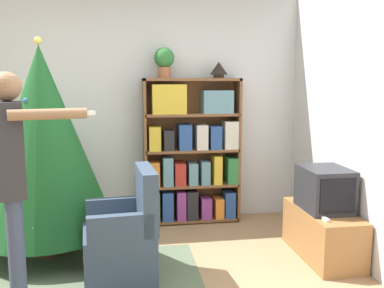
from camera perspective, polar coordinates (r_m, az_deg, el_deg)
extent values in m
cube|color=silver|center=(4.92, -8.54, 4.73)|extent=(8.00, 0.10, 2.60)
cube|color=brown|center=(4.78, -6.27, -1.15)|extent=(0.03, 0.27, 1.64)
cube|color=brown|center=(4.94, 6.01, -0.83)|extent=(0.03, 0.27, 1.64)
cube|color=brown|center=(4.77, -0.03, 8.58)|extent=(1.08, 0.27, 0.03)
cube|color=brown|center=(4.96, -0.27, -0.74)|extent=(1.08, 0.01, 1.64)
cube|color=brown|center=(5.02, -0.03, -9.90)|extent=(1.05, 0.27, 0.03)
cube|color=#2D7A42|center=(4.89, -5.00, -8.25)|extent=(0.11, 0.20, 0.33)
cube|color=#284C93|center=(4.93, -3.34, -8.12)|extent=(0.12, 0.25, 0.33)
cube|color=#843889|center=(4.92, -1.52, -8.12)|extent=(0.10, 0.21, 0.33)
cube|color=#232328|center=(4.94, -0.07, -8.05)|extent=(0.13, 0.21, 0.33)
cube|color=#843889|center=(4.98, 1.80, -8.44)|extent=(0.12, 0.21, 0.24)
cube|color=orange|center=(5.02, 3.48, -8.37)|extent=(0.10, 0.23, 0.23)
cube|color=#284C93|center=(5.03, 4.90, -7.95)|extent=(0.12, 0.21, 0.30)
cube|color=brown|center=(4.91, -0.03, -5.45)|extent=(1.05, 0.27, 0.03)
cube|color=orange|center=(4.80, -5.02, -3.98)|extent=(0.11, 0.21, 0.27)
cube|color=#5B899E|center=(4.81, -3.29, -3.61)|extent=(0.11, 0.23, 0.32)
cube|color=#B22D28|center=(4.85, -1.70, -3.92)|extent=(0.12, 0.26, 0.25)
cube|color=#5B899E|center=(4.87, 0.01, -3.89)|extent=(0.10, 0.26, 0.25)
cube|color=#5B899E|center=(4.87, 1.67, -3.78)|extent=(0.10, 0.22, 0.26)
cube|color=gold|center=(4.88, 3.31, -3.42)|extent=(0.09, 0.19, 0.32)
cube|color=#2D7A42|center=(4.95, 5.19, -3.44)|extent=(0.12, 0.25, 0.30)
cube|color=brown|center=(4.83, -0.03, -0.81)|extent=(1.05, 0.27, 0.03)
cube|color=gold|center=(4.75, -5.03, 0.78)|extent=(0.13, 0.24, 0.26)
cube|color=#232328|center=(4.74, -3.16, 0.54)|extent=(0.11, 0.20, 0.22)
cube|color=#284C93|center=(4.78, -1.04, 0.98)|extent=(0.14, 0.25, 0.28)
cube|color=beige|center=(4.79, 1.22, 0.96)|extent=(0.13, 0.21, 0.28)
cube|color=#284C93|center=(4.82, 3.07, 0.90)|extent=(0.13, 0.20, 0.26)
cube|color=beige|center=(4.87, 5.04, 1.26)|extent=(0.15, 0.23, 0.31)
cube|color=brown|center=(4.78, -0.03, 3.94)|extent=(1.05, 0.27, 0.03)
cube|color=gold|center=(4.70, -3.10, 5.99)|extent=(0.37, 0.20, 0.32)
cube|color=#5B899E|center=(4.81, 3.31, 5.65)|extent=(0.34, 0.25, 0.25)
cube|color=#996638|center=(4.19, 17.01, -11.29)|extent=(0.42, 0.92, 0.45)
cube|color=#28282D|center=(4.07, 17.27, -5.75)|extent=(0.39, 0.48, 0.39)
cube|color=black|center=(3.86, 18.88, -6.60)|extent=(0.32, 0.01, 0.30)
cube|color=white|center=(3.83, 17.29, -9.49)|extent=(0.04, 0.12, 0.02)
cylinder|color=#4C3323|center=(4.39, -18.56, -12.86)|extent=(0.36, 0.36, 0.10)
cylinder|color=brown|center=(4.35, -18.63, -11.51)|extent=(0.08, 0.08, 0.12)
cone|color=#195123|center=(4.14, -19.24, 0.52)|extent=(1.27, 1.27, 1.71)
sphere|color=silver|center=(3.78, -20.36, -10.47)|extent=(0.05, 0.05, 0.05)
sphere|color=silver|center=(4.16, -22.31, 3.82)|extent=(0.06, 0.06, 0.06)
sphere|color=#335BB2|center=(4.38, -16.60, 0.81)|extent=(0.06, 0.06, 0.06)
sphere|color=red|center=(4.42, -16.29, -0.48)|extent=(0.05, 0.05, 0.05)
sphere|color=#335BB2|center=(3.99, -21.29, 5.42)|extent=(0.05, 0.05, 0.05)
sphere|color=#E5CC4C|center=(4.12, -19.86, 12.84)|extent=(0.07, 0.07, 0.07)
cube|color=#334256|center=(3.65, -9.69, -14.29)|extent=(0.61, 0.61, 0.42)
cube|color=#334256|center=(3.52, -6.12, -7.15)|extent=(0.17, 0.57, 0.50)
cube|color=#334256|center=(3.77, -10.10, -8.54)|extent=(0.51, 0.12, 0.20)
cube|color=#334256|center=(3.32, -9.50, -10.95)|extent=(0.51, 0.12, 0.20)
cylinder|color=#38425B|center=(3.37, -22.29, -12.95)|extent=(0.11, 0.11, 0.85)
cylinder|color=#38425B|center=(3.20, -22.32, -14.10)|extent=(0.11, 0.11, 0.85)
cube|color=#2D2D33|center=(3.09, -23.08, -0.64)|extent=(0.25, 0.35, 0.63)
cylinder|color=#8C6647|center=(3.29, -22.98, -0.67)|extent=(0.07, 0.07, 0.51)
cylinder|color=#8C6647|center=(2.87, -18.64, 3.79)|extent=(0.48, 0.17, 0.07)
cube|color=white|center=(2.89, -13.88, 4.02)|extent=(0.12, 0.06, 0.03)
sphere|color=#8C6647|center=(3.06, -23.54, 7.05)|extent=(0.19, 0.19, 0.19)
cylinder|color=#935B38|center=(4.73, -3.71, 9.48)|extent=(0.14, 0.14, 0.12)
sphere|color=#2D7033|center=(4.73, -3.73, 11.40)|extent=(0.22, 0.22, 0.22)
cylinder|color=#473828|center=(4.82, 3.58, 8.98)|extent=(0.12, 0.12, 0.04)
cone|color=black|center=(4.82, 3.59, 10.05)|extent=(0.20, 0.20, 0.14)
cube|color=#B22D28|center=(3.97, -12.81, -15.55)|extent=(0.15, 0.10, 0.03)
cube|color=#B22D28|center=(3.96, -12.92, -15.22)|extent=(0.17, 0.14, 0.02)
cube|color=gold|center=(3.96, -12.95, -14.77)|extent=(0.20, 0.16, 0.03)
cube|color=#5B899E|center=(3.94, -12.86, -14.49)|extent=(0.15, 0.14, 0.02)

